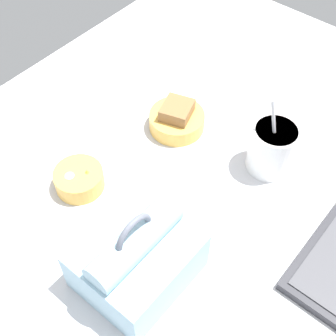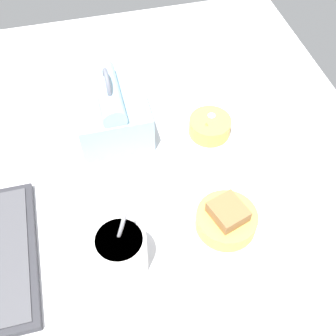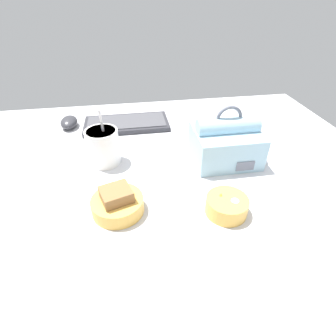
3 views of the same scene
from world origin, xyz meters
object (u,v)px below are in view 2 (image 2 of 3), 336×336
at_px(bento_bowl_snacks, 210,126).
at_px(soup_cup, 121,253).
at_px(lunch_bag, 111,111).
at_px(bento_bowl_sandwich, 227,219).

bearing_deg(bento_bowl_snacks, soup_cup, 137.84).
bearing_deg(bento_bowl_snacks, lunch_bag, 72.39).
bearing_deg(bento_bowl_snacks, bento_bowl_sandwich, 169.90).
xyz_separation_m(soup_cup, bento_bowl_snacks, (0.29, -0.26, -0.03)).
distance_m(soup_cup, bento_bowl_sandwich, 0.22).
relative_size(lunch_bag, bento_bowl_snacks, 1.91).
height_order(soup_cup, bento_bowl_snacks, soup_cup).
xyz_separation_m(bento_bowl_sandwich, bento_bowl_snacks, (0.26, -0.05, -0.00)).
height_order(lunch_bag, bento_bowl_snacks, lunch_bag).
bearing_deg(soup_cup, bento_bowl_sandwich, -80.34).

